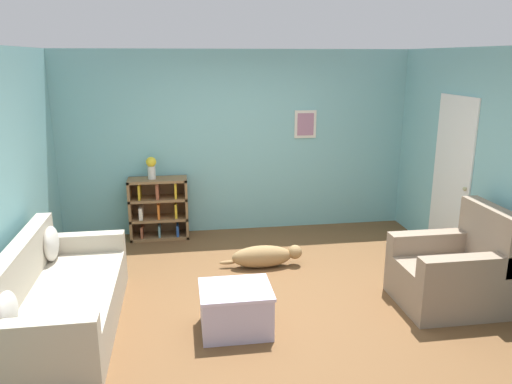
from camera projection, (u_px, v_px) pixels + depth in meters
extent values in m
plane|color=brown|center=(262.00, 295.00, 5.39)|extent=(14.00, 14.00, 0.00)
cube|color=#7AB7BC|center=(236.00, 142.00, 7.20)|extent=(5.60, 0.10, 2.60)
cube|color=silver|center=(305.00, 124.00, 7.22)|extent=(0.32, 0.02, 0.40)
cube|color=#A37089|center=(306.00, 124.00, 7.21)|extent=(0.24, 0.01, 0.32)
cube|color=#7AB7BC|center=(493.00, 170.00, 5.43)|extent=(0.10, 5.00, 2.60)
cube|color=white|center=(451.00, 180.00, 6.16)|extent=(0.02, 0.84, 2.05)
sphere|color=tan|center=(465.00, 189.00, 5.82)|extent=(0.05, 0.05, 0.05)
cube|color=#B7AD99|center=(66.00, 308.00, 4.69)|extent=(0.92, 2.07, 0.41)
cube|color=#B7AD99|center=(18.00, 270.00, 4.52)|extent=(0.16, 2.07, 0.44)
cube|color=#B7AD99|center=(35.00, 333.00, 3.70)|extent=(0.92, 0.16, 0.20)
cube|color=#B7AD99|center=(82.00, 242.00, 5.52)|extent=(0.92, 0.16, 0.20)
ellipsoid|color=beige|center=(7.00, 312.00, 3.86)|extent=(0.14, 0.34, 0.34)
ellipsoid|color=beige|center=(51.00, 244.00, 5.24)|extent=(0.14, 0.37, 0.37)
cube|color=olive|center=(131.00, 210.00, 6.96)|extent=(0.04, 0.35, 0.86)
cube|color=olive|center=(187.00, 207.00, 7.08)|extent=(0.04, 0.35, 0.86)
cube|color=olive|center=(159.00, 205.00, 7.18)|extent=(0.81, 0.02, 0.86)
cube|color=olive|center=(160.00, 236.00, 7.13)|extent=(0.81, 0.35, 0.04)
cube|color=olive|center=(159.00, 218.00, 7.06)|extent=(0.81, 0.35, 0.04)
cube|color=olive|center=(158.00, 199.00, 6.98)|extent=(0.81, 0.35, 0.04)
cube|color=olive|center=(157.00, 180.00, 6.91)|extent=(0.81, 0.35, 0.04)
cube|color=brown|center=(142.00, 231.00, 7.06)|extent=(0.03, 0.26, 0.18)
cube|color=silver|center=(141.00, 212.00, 6.99)|extent=(0.05, 0.26, 0.17)
cube|color=gold|center=(140.00, 191.00, 6.91)|extent=(0.03, 0.26, 0.21)
cube|color=#60939E|center=(160.00, 230.00, 7.09)|extent=(0.03, 0.26, 0.18)
cube|color=orange|center=(159.00, 210.00, 7.02)|extent=(0.03, 0.26, 0.21)
cube|color=brown|center=(157.00, 190.00, 6.94)|extent=(0.04, 0.26, 0.23)
cube|color=#234C9E|center=(178.00, 230.00, 7.13)|extent=(0.03, 0.26, 0.17)
cube|color=gold|center=(176.00, 209.00, 7.05)|extent=(0.03, 0.26, 0.21)
cube|color=gold|center=(176.00, 189.00, 6.98)|extent=(0.03, 0.26, 0.22)
cube|color=gray|center=(447.00, 284.00, 5.14)|extent=(1.01, 0.88, 0.45)
cube|color=gray|center=(490.00, 235.00, 5.07)|extent=(0.18, 0.88, 0.58)
cube|color=gray|center=(470.00, 267.00, 4.72)|extent=(1.01, 0.18, 0.22)
cube|color=gray|center=(434.00, 242.00, 5.39)|extent=(1.01, 0.18, 0.22)
cube|color=#BCB2D1|center=(236.00, 309.00, 4.65)|extent=(0.64, 0.53, 0.43)
cube|color=silver|center=(235.00, 289.00, 4.60)|extent=(0.66, 0.56, 0.03)
ellipsoid|color=#9E7A4C|center=(262.00, 257.00, 6.08)|extent=(0.74, 0.25, 0.27)
sphere|color=#9E7A4C|center=(295.00, 252.00, 6.13)|extent=(0.17, 0.17, 0.17)
ellipsoid|color=#9E7A4C|center=(227.00, 263.00, 6.07)|extent=(0.20, 0.05, 0.05)
cylinder|color=silver|center=(152.00, 173.00, 6.87)|extent=(0.11, 0.11, 0.18)
sphere|color=yellow|center=(151.00, 162.00, 6.84)|extent=(0.14, 0.14, 0.14)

